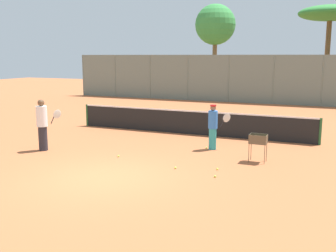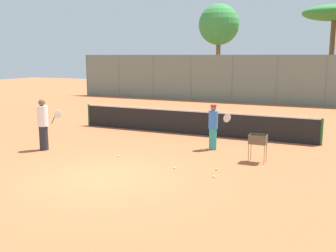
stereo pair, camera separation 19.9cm
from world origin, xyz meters
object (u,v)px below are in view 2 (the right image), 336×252
Objects in this scene: player_white_outfit at (213,126)px; ball_cart at (258,142)px; tennis_net at (191,122)px; player_red_cap at (43,124)px.

ball_cart is at bearing -64.35° from player_white_outfit.
tennis_net reaches higher than ball_cart.
player_white_outfit is 6.28m from player_red_cap.
player_white_outfit is (1.80, -2.34, 0.31)m from tennis_net.
tennis_net is at bearing 93.95° from player_white_outfit.
tennis_net is at bearing 136.86° from ball_cart.
player_white_outfit is 2.21m from ball_cart.
tennis_net is at bearing -3.01° from player_red_cap.
ball_cart is (7.59, 1.53, -0.28)m from player_red_cap.
tennis_net is 11.90× the size of ball_cart.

